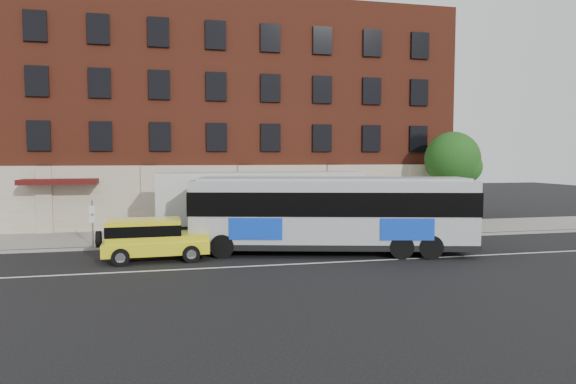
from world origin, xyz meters
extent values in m
plane|color=black|center=(0.00, 0.00, 0.00)|extent=(120.00, 120.00, 0.00)
cube|color=gray|center=(0.00, 9.00, 0.07)|extent=(60.00, 6.00, 0.15)
cube|color=gray|center=(0.00, 6.00, 0.07)|extent=(60.00, 0.25, 0.15)
cube|color=silver|center=(0.00, 0.50, 0.01)|extent=(60.00, 0.12, 0.01)
cube|color=maroon|center=(0.00, 17.00, 7.65)|extent=(30.00, 10.00, 15.00)
cube|color=beige|center=(0.00, 11.85, 2.15)|extent=(30.00, 0.35, 4.00)
cube|color=#3F0B0B|center=(-11.00, 11.00, 3.25)|extent=(4.20, 2.20, 0.30)
cube|color=beige|center=(-12.00, 11.75, 2.15)|extent=(0.90, 0.55, 4.00)
cube|color=beige|center=(-6.00, 11.75, 2.15)|extent=(0.90, 0.55, 4.00)
cube|color=beige|center=(0.00, 11.75, 2.15)|extent=(0.90, 0.55, 4.00)
cube|color=beige|center=(6.00, 11.75, 2.15)|extent=(0.90, 0.55, 4.00)
cube|color=beige|center=(12.00, 11.75, 2.15)|extent=(0.90, 0.55, 4.00)
cube|color=black|center=(-12.25, 11.92, 5.95)|extent=(1.30, 0.20, 1.80)
cube|color=black|center=(-8.75, 11.92, 5.95)|extent=(1.30, 0.20, 1.80)
cube|color=black|center=(-5.25, 11.92, 5.95)|extent=(1.30, 0.20, 1.80)
cube|color=black|center=(-1.75, 11.92, 5.95)|extent=(1.30, 0.20, 1.80)
cube|color=black|center=(1.75, 11.92, 5.95)|extent=(1.30, 0.20, 1.80)
cube|color=black|center=(5.25, 11.92, 5.95)|extent=(1.30, 0.20, 1.80)
cube|color=black|center=(8.75, 11.92, 5.95)|extent=(1.30, 0.20, 1.80)
cube|color=black|center=(12.25, 11.92, 5.95)|extent=(1.30, 0.20, 1.80)
cube|color=black|center=(-12.25, 11.92, 9.15)|extent=(1.30, 0.20, 1.80)
cube|color=black|center=(-8.75, 11.92, 9.15)|extent=(1.30, 0.20, 1.80)
cube|color=black|center=(-5.25, 11.92, 9.15)|extent=(1.30, 0.20, 1.80)
cube|color=black|center=(-1.75, 11.92, 9.15)|extent=(1.30, 0.20, 1.80)
cube|color=black|center=(1.75, 11.92, 9.15)|extent=(1.30, 0.20, 1.80)
cube|color=black|center=(5.25, 11.92, 9.15)|extent=(1.30, 0.20, 1.80)
cube|color=black|center=(8.75, 11.92, 9.15)|extent=(1.30, 0.20, 1.80)
cube|color=black|center=(12.25, 11.92, 9.15)|extent=(1.30, 0.20, 1.80)
cube|color=black|center=(-12.25, 11.92, 12.35)|extent=(1.30, 0.20, 1.80)
cube|color=black|center=(-8.75, 11.92, 12.35)|extent=(1.30, 0.20, 1.80)
cube|color=black|center=(-5.25, 11.92, 12.35)|extent=(1.30, 0.20, 1.80)
cube|color=black|center=(-1.75, 11.92, 12.35)|extent=(1.30, 0.20, 1.80)
cube|color=black|center=(1.75, 11.92, 12.35)|extent=(1.30, 0.20, 1.80)
cube|color=black|center=(5.25, 11.92, 12.35)|extent=(1.30, 0.20, 1.80)
cube|color=black|center=(8.75, 11.92, 12.35)|extent=(1.30, 0.20, 1.80)
cube|color=black|center=(12.25, 11.92, 12.35)|extent=(1.30, 0.20, 1.80)
cube|color=black|center=(-10.50, 11.78, 1.75)|extent=(2.60, 0.15, 2.80)
cube|color=black|center=(-4.50, 11.78, 1.75)|extent=(2.60, 0.15, 2.80)
cube|color=black|center=(1.50, 11.78, 1.75)|extent=(2.60, 0.15, 2.80)
cube|color=black|center=(7.50, 11.78, 1.75)|extent=(2.60, 0.15, 2.80)
cylinder|color=slate|center=(-8.50, 6.20, 1.25)|extent=(0.07, 0.07, 2.50)
cube|color=silver|center=(-8.50, 6.05, 2.05)|extent=(0.30, 0.03, 0.40)
cube|color=silver|center=(-8.50, 6.05, 1.55)|extent=(0.30, 0.03, 0.35)
cylinder|color=#312618|center=(13.50, 9.50, 1.65)|extent=(0.32, 0.32, 3.00)
sphere|color=#194213|center=(13.50, 9.50, 4.55)|extent=(3.60, 3.60, 3.60)
sphere|color=#194213|center=(14.20, 9.10, 4.05)|extent=(2.20, 2.20, 2.20)
sphere|color=#194213|center=(12.90, 9.90, 4.15)|extent=(2.00, 2.00, 2.00)
cube|color=#A5A9AF|center=(3.00, 2.52, 1.98)|extent=(13.68, 5.95, 3.18)
cube|color=black|center=(3.00, 2.52, 0.50)|extent=(13.75, 6.02, 0.28)
cube|color=#A5A9AF|center=(3.00, 2.52, 3.63)|extent=(12.95, 5.47, 0.13)
cube|color=black|center=(3.00, 2.52, 2.51)|extent=(13.79, 6.06, 1.12)
cube|color=blue|center=(-0.81, 2.00, 1.40)|extent=(2.40, 0.64, 1.01)
cube|color=blue|center=(6.60, 3.10, 1.40)|extent=(2.40, 0.64, 1.01)
cylinder|color=black|center=(-2.29, 2.54, 0.56)|extent=(1.16, 0.60, 1.12)
cylinder|color=black|center=(-1.68, 4.99, 0.56)|extent=(1.16, 0.60, 1.12)
cylinder|color=black|center=(5.73, 0.54, 0.56)|extent=(1.16, 0.60, 1.12)
cylinder|color=black|center=(6.34, 2.99, 0.56)|extent=(1.16, 0.60, 1.12)
cylinder|color=black|center=(7.03, 0.22, 0.56)|extent=(1.16, 0.60, 1.12)
cylinder|color=black|center=(7.64, 2.67, 0.56)|extent=(1.16, 0.60, 1.12)
cube|color=yellow|center=(-5.26, 2.73, 0.63)|extent=(4.70, 2.10, 0.58)
cube|color=yellow|center=(-5.79, 2.71, 1.40)|extent=(3.25, 2.01, 0.97)
cube|color=black|center=(-5.79, 2.71, 1.45)|extent=(3.29, 2.05, 0.48)
cube|color=yellow|center=(-3.67, 2.78, 1.06)|extent=(1.51, 1.89, 0.29)
cube|color=black|center=(-2.93, 2.81, 0.68)|extent=(0.11, 1.55, 0.53)
cylinder|color=black|center=(-7.72, 2.64, 1.06)|extent=(0.24, 0.74, 0.73)
cylinder|color=black|center=(-3.73, 1.84, 0.39)|extent=(0.78, 0.30, 0.77)
cylinder|color=silver|center=(-3.73, 1.84, 0.39)|extent=(0.43, 0.30, 0.42)
cylinder|color=black|center=(-3.80, 3.73, 0.39)|extent=(0.78, 0.30, 0.77)
cylinder|color=silver|center=(-3.80, 3.73, 0.39)|extent=(0.43, 0.30, 0.42)
cylinder|color=black|center=(-6.72, 1.73, 0.39)|extent=(0.78, 0.30, 0.77)
cylinder|color=silver|center=(-6.72, 1.73, 0.39)|extent=(0.43, 0.30, 0.42)
cylinder|color=black|center=(-6.79, 3.62, 0.39)|extent=(0.78, 0.30, 0.77)
cylinder|color=silver|center=(-6.79, 3.62, 0.39)|extent=(0.43, 0.30, 0.42)
cube|color=black|center=(0.32, 7.19, 0.53)|extent=(11.50, 2.41, 1.05)
cube|color=silver|center=(0.32, 7.19, 2.44)|extent=(11.50, 2.45, 2.77)
cylinder|color=black|center=(-3.97, 6.05, 0.48)|extent=(0.96, 0.28, 0.96)
cylinder|color=black|center=(-4.00, 8.25, 0.48)|extent=(0.96, 0.28, 0.96)
cylinder|color=black|center=(-2.83, 6.06, 0.48)|extent=(0.96, 0.28, 0.96)
cylinder|color=black|center=(-2.85, 8.26, 0.48)|extent=(0.96, 0.28, 0.96)
cylinder|color=black|center=(3.49, 6.13, 0.48)|extent=(0.96, 0.28, 0.96)
cylinder|color=black|center=(3.46, 8.33, 0.48)|extent=(0.96, 0.28, 0.96)
cylinder|color=black|center=(4.63, 6.14, 0.48)|extent=(0.96, 0.28, 0.96)
cylinder|color=black|center=(4.61, 8.34, 0.48)|extent=(0.96, 0.28, 0.96)
camera|label=1|loc=(-4.37, -20.80, 4.70)|focal=31.61mm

